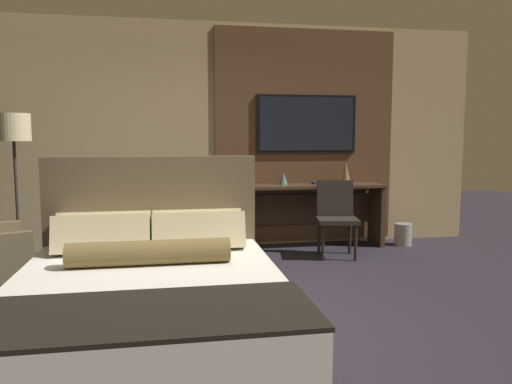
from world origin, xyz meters
The scene contains 11 objects.
ground_plane centered at (0.00, 0.00, 0.00)m, with size 16.00×16.00×0.00m, color #28232D.
wall_back_tv_panel centered at (0.18, 2.59, 1.40)m, with size 7.20×0.09×2.80m.
bed centered at (-0.56, -0.49, 0.33)m, with size 1.71×2.16×1.23m.
desk centered at (1.35, 2.34, 0.54)m, with size 1.84×0.47×0.79m.
tv centered at (1.35, 2.52, 1.55)m, with size 1.31×0.04×0.74m.
desk_chair centered at (1.51, 1.80, 0.52)m, with size 0.53×0.53×0.88m.
floor_lamp centered at (-1.96, 1.76, 1.36)m, with size 0.34×0.34×1.63m.
vase_tall centered at (1.83, 2.36, 0.94)m, with size 0.13×0.13×0.28m.
vase_short centered at (1.02, 2.38, 0.87)m, with size 0.11×0.11×0.15m.
book centered at (1.51, 2.38, 0.81)m, with size 0.24×0.18×0.03m.
waste_bin centered at (2.56, 2.18, 0.14)m, with size 0.22×0.22×0.28m.
Camera 1 is at (-0.44, -3.70, 1.39)m, focal length 35.00 mm.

